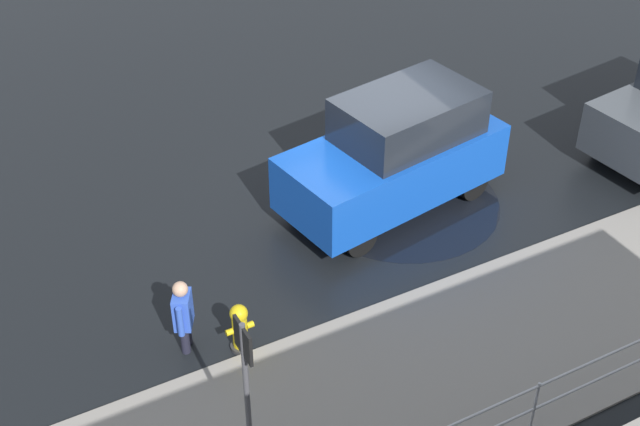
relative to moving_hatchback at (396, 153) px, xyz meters
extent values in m
plane|color=black|center=(0.21, -0.45, -1.03)|extent=(60.00, 60.00, 0.00)
cube|color=gray|center=(0.21, 3.75, -1.01)|extent=(24.00, 3.20, 0.04)
cube|color=blue|center=(0.09, 0.01, -0.23)|extent=(4.12, 2.31, 0.99)
cube|color=#1E232B|center=(-0.22, -0.04, 0.65)|extent=(2.55, 1.85, 0.77)
cylinder|color=black|center=(1.24, 0.93, -0.73)|extent=(0.63, 0.31, 0.60)
cylinder|color=black|center=(1.47, -0.48, -0.73)|extent=(0.63, 0.31, 0.60)
cylinder|color=black|center=(-1.30, 0.51, -0.73)|extent=(0.63, 0.31, 0.60)
cylinder|color=black|center=(-1.07, -0.90, -0.73)|extent=(0.63, 0.31, 0.60)
cylinder|color=black|center=(-4.42, 0.53, -0.73)|extent=(0.62, 0.29, 0.60)
cylinder|color=gold|center=(3.82, 2.00, -0.72)|extent=(0.22, 0.22, 0.62)
sphere|color=gold|center=(3.82, 2.00, -0.35)|extent=(0.26, 0.26, 0.26)
cylinder|color=gold|center=(3.66, 2.00, -0.64)|extent=(0.10, 0.09, 0.09)
cylinder|color=gold|center=(3.98, 2.00, -0.64)|extent=(0.10, 0.09, 0.09)
cylinder|color=#2D2D2D|center=(3.82, 2.00, -1.00)|extent=(0.31, 0.31, 0.06)
cube|color=blue|center=(4.50, 1.62, -0.30)|extent=(0.39, 0.43, 0.55)
sphere|color=tan|center=(4.50, 1.62, 0.08)|extent=(0.22, 0.22, 0.22)
cylinder|color=#1E1E2D|center=(4.46, 1.54, -0.80)|extent=(0.13, 0.13, 0.45)
cylinder|color=#1E1E2D|center=(4.54, 1.70, -0.80)|extent=(0.13, 0.13, 0.45)
cylinder|color=blue|center=(4.38, 1.41, -0.30)|extent=(0.09, 0.09, 0.50)
cylinder|color=blue|center=(4.62, 1.83, -0.30)|extent=(0.09, 0.09, 0.50)
cylinder|color=#B7BABF|center=(1.22, 5.25, -0.50)|extent=(0.04, 0.04, 1.05)
cylinder|color=#4C4C51|center=(4.53, 3.91, 0.17)|extent=(0.07, 0.07, 2.40)
cube|color=black|center=(4.53, 3.91, 1.12)|extent=(0.04, 0.44, 0.44)
cylinder|color=black|center=(-0.15, 0.09, -1.02)|extent=(3.38, 3.38, 0.01)
camera|label=1|loc=(7.12, 10.57, 8.20)|focal=50.00mm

